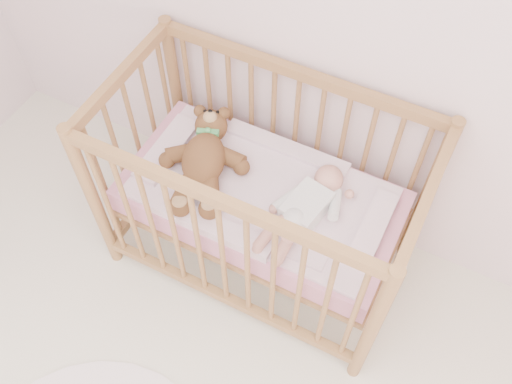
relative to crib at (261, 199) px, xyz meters
The scene contains 6 objects.
wall_back 0.96m from the crib, 62.40° to the left, with size 4.00×0.02×2.70m, color silver.
crib is the anchor object (origin of this frame).
mattress 0.01m from the crib, ahead, with size 1.22×0.62×0.13m, color pink.
blanket 0.06m from the crib, behind, with size 1.10×0.58×0.06m, color pink, non-canonical shape.
baby 0.26m from the crib, ahead, with size 0.27×0.56×0.13m, color white, non-canonical shape.
teddy_bear 0.31m from the crib, behind, with size 0.42×0.60×0.17m, color brown, non-canonical shape.
Camera 1 is at (0.41, 0.33, 2.60)m, focal length 40.00 mm.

